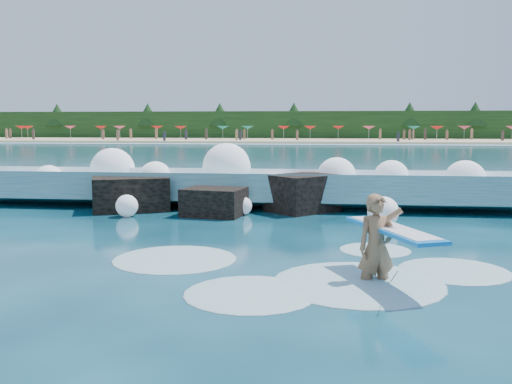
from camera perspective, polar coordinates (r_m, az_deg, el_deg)
ground at (r=12.48m, az=-8.07°, el=-6.47°), size 200.00×200.00×0.00m
beach at (r=89.81m, az=5.18°, el=5.12°), size 140.00×20.00×0.40m
wet_band at (r=78.82m, az=4.89°, el=4.77°), size 140.00×5.00×0.08m
treeline at (r=99.76m, az=5.41°, el=6.61°), size 140.00×4.00×5.00m
breaking_wave at (r=19.93m, az=-0.74°, el=0.23°), size 18.68×2.88×1.61m
rock_cluster at (r=18.70m, az=-4.86°, el=-0.58°), size 8.46×3.34×1.42m
surfer_with_board at (r=10.49m, az=12.32°, el=-5.08°), size 1.59×3.05×1.95m
wave_spray at (r=19.81m, az=-1.00°, el=1.59°), size 15.69×4.76×2.29m
surf_foam at (r=10.95m, az=6.32°, el=-8.33°), size 9.46×5.65×0.16m
beach_umbrellas at (r=91.36m, az=5.27°, el=6.44°), size 112.54×6.97×0.50m
beachgoers at (r=86.30m, az=13.88°, el=5.47°), size 103.16×12.93×1.92m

